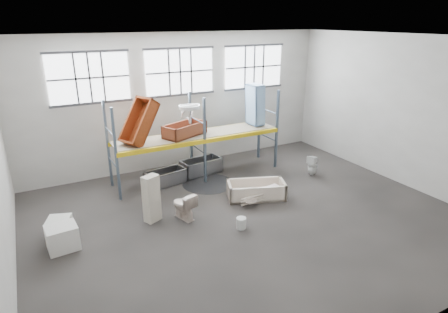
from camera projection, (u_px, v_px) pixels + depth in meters
floor at (248, 219)px, 10.98m from camera, size 12.00×10.00×0.10m
ceiling at (253, 36)px, 9.22m from camera, size 12.00×10.00×0.10m
wall_back at (180, 101)px, 14.28m from camera, size 12.00×0.10×5.00m
wall_front at (420, 218)px, 5.92m from camera, size 12.00×0.10×5.00m
wall_right at (402, 111)px, 12.77m from camera, size 0.10×10.00×5.00m
window_left at (89, 78)px, 12.40m from camera, size 2.60×0.04×1.60m
window_mid at (180, 72)px, 13.81m from camera, size 2.60×0.04×1.60m
window_right at (254, 67)px, 15.23m from camera, size 2.60×0.04×1.60m
rack_upright_la at (116, 155)px, 11.53m from camera, size 0.08×0.08×3.00m
rack_upright_lb at (108, 145)px, 12.52m from camera, size 0.08×0.08×3.00m
rack_upright_ma at (205, 141)px, 12.85m from camera, size 0.08×0.08×3.00m
rack_upright_mb at (191, 132)px, 13.84m from camera, size 0.08×0.08×3.00m
rack_upright_ra at (277, 130)px, 14.17m from camera, size 0.08×0.08×3.00m
rack_upright_rb at (259, 122)px, 15.17m from camera, size 0.08×0.08×3.00m
rack_beam_front at (205, 141)px, 12.85m from camera, size 6.00×0.10×0.14m
rack_beam_back at (191, 132)px, 13.84m from camera, size 6.00×0.10×0.14m
shelf_deck at (197, 135)px, 13.32m from camera, size 5.90×1.10×0.03m
wet_patch at (208, 183)px, 13.20m from camera, size 1.80×1.80×0.00m
bathtub_beige at (256, 190)px, 12.07m from camera, size 2.01×1.45×0.54m
cistern_spare at (272, 192)px, 11.93m from camera, size 0.44×0.27×0.39m
sink_in_tub at (250, 202)px, 11.52m from camera, size 0.49×0.49×0.13m
toilet_beige at (184, 205)px, 10.79m from camera, size 0.65×0.89×0.81m
cistern_tall at (152, 199)px, 10.57m from camera, size 0.52×0.45×1.38m
toilet_white at (313, 165)px, 13.80m from camera, size 0.43×0.43×0.76m
steel_tub_left at (166, 177)px, 13.07m from camera, size 1.46×0.86×0.51m
steel_tub_right at (201, 166)px, 14.01m from camera, size 1.56×0.87×0.55m
rust_tub_flat at (185, 129)px, 13.06m from camera, size 1.71×1.28×0.44m
rust_tub_tilted at (139, 122)px, 12.17m from camera, size 1.48×1.23×1.57m
sink_on_shelf at (190, 123)px, 12.87m from camera, size 0.74×0.57×0.65m
blue_tub_upright at (255, 105)px, 14.16m from camera, size 0.50×0.73×1.53m
bucket at (241, 223)px, 10.34m from camera, size 0.35×0.35×0.32m
carton_near at (62, 238)px, 9.38m from camera, size 0.77×0.67×0.62m
carton_far at (59, 227)px, 10.01m from camera, size 0.74×0.74×0.48m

